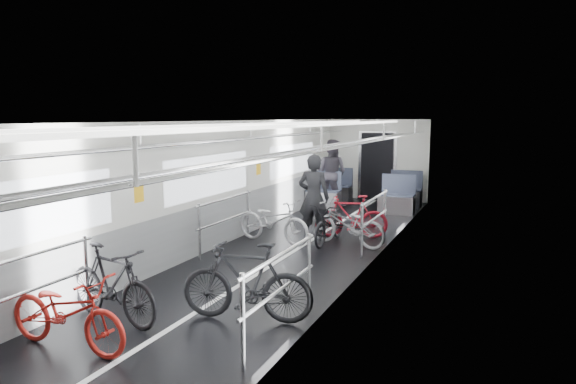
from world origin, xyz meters
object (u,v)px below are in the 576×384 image
Objects in this scene: bike_right_mid at (347,224)px; person_seated at (331,173)px; bike_left_mid at (112,284)px; bike_left_far at (273,221)px; bike_aisle at (330,223)px; person_standing at (314,197)px; bike_left_near at (67,312)px; bike_right_far at (351,216)px; bike_right_near at (247,281)px.

person_seated is at bearing -144.99° from bike_right_mid.
bike_left_mid is 4.38m from bike_left_far.
person_seated is (-1.31, 4.02, 0.53)m from bike_aisle.
person_standing is at bearing 2.26° from bike_left_mid.
bike_left_far reaches higher than bike_left_near.
person_seated reaches higher than bike_left_far.
bike_right_mid is 0.89m from person_standing.
bike_left_mid is 0.98× the size of bike_right_mid.
bike_aisle is 0.82× the size of person_seated.
bike_left_far is 1.44m from bike_right_mid.
bike_left_near reaches higher than bike_aisle.
bike_left_far is at bearing 0.49° from bike_left_near.
bike_right_far is (1.44, 5.37, -0.03)m from bike_left_mid.
person_seated reaches higher than bike_left_near.
bike_left_near is 0.98× the size of bike_right_mid.
bike_right_near is at bearing -15.91° from bike_right_far.
bike_left_far is 1.12× the size of bike_right_far.
bike_left_far is at bearing -170.90° from bike_right_near.
person_standing is 0.94× the size of person_seated.
bike_right_near is 4.29m from person_standing.
bike_right_near is 0.94× the size of person_standing.
person_seated is (-0.13, 8.81, 0.45)m from bike_left_mid.
bike_right_near is (1.35, -3.70, 0.06)m from bike_left_far.
person_standing is (0.65, 0.51, 0.44)m from bike_left_far.
bike_left_mid is at bearing 99.91° from person_seated.
bike_left_near is 9.61m from person_seated.
bike_left_mid is at bearing -102.49° from bike_aisle.
person_standing is at bearing 166.59° from bike_aisle.
bike_right_far reaches higher than bike_right_mid.
person_seated reaches higher than bike_right_near.
bike_right_far is 3.82m from person_seated.
bike_aisle is (1.04, 0.41, -0.03)m from bike_left_far.
person_standing is at bearing 112.32° from person_seated.
bike_left_near is 1.04× the size of bike_aisle.
person_seated is at bearing 2.33° from bike_left_near.
bike_left_mid is 8.82m from person_seated.
person_standing reaches higher than bike_right_far.
bike_right_far is at bearing -41.39° from bike_left_far.
bike_left_mid reaches higher than bike_aisle.
bike_left_near is at bearing -54.61° from bike_right_near.
bike_left_near is at bearing 100.41° from person_seated.
person_standing is at bearing -40.70° from bike_left_far.
bike_left_far is at bearing 33.93° from person_standing.
bike_left_mid is 1.07× the size of bike_right_far.
bike_left_near is at bearing -28.79° from bike_right_far.
bike_aisle is (-0.37, 0.08, -0.02)m from bike_right_mid.
bike_left_near is at bearing -169.14° from bike_left_far.
bike_left_far is 0.90× the size of person_seated.
bike_right_near reaches higher than bike_right_mid.
bike_right_near is 4.03m from bike_right_mid.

